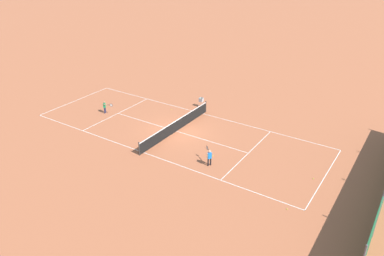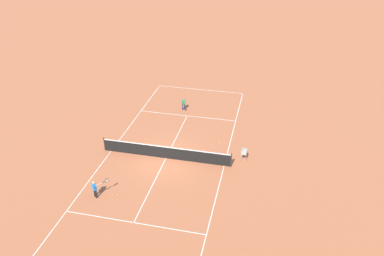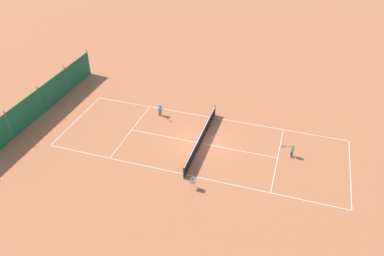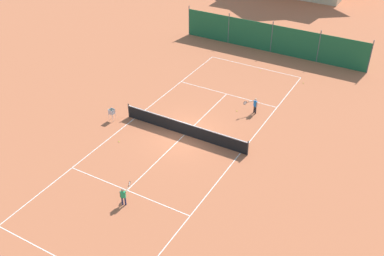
{
  "view_description": "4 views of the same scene",
  "coord_description": "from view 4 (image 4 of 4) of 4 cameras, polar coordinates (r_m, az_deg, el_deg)",
  "views": [
    {
      "loc": [
        21.83,
        15.82,
        13.73
      ],
      "look_at": [
        0.28,
        1.69,
        0.87
      ],
      "focal_mm": 35.0,
      "sensor_mm": 36.0,
      "label": 1
    },
    {
      "loc": [
        -6.52,
        20.57,
        14.94
      ],
      "look_at": [
        -1.35,
        -2.27,
        1.32
      ],
      "focal_mm": 35.0,
      "sensor_mm": 36.0,
      "label": 2
    },
    {
      "loc": [
        -24.09,
        -6.85,
        19.16
      ],
      "look_at": [
        0.57,
        0.98,
        0.98
      ],
      "focal_mm": 35.0,
      "sensor_mm": 36.0,
      "label": 3
    },
    {
      "loc": [
        12.67,
        -21.22,
        16.92
      ],
      "look_at": [
        0.82,
        -0.44,
        1.06
      ],
      "focal_mm": 42.0,
      "sensor_mm": 36.0,
      "label": 4
    }
  ],
  "objects": [
    {
      "name": "windscreen_fence_far",
      "position": [
        41.86,
        10.07,
        11.13
      ],
      "size": [
        17.28,
        0.08,
        2.9
      ],
      "color": "#1E6038",
      "rests_on": "ground"
    },
    {
      "name": "tennis_ball_by_net_right",
      "position": [
        37.28,
        13.95,
        5.57
      ],
      "size": [
        0.07,
        0.07,
        0.07
      ],
      "primitive_type": "sphere",
      "color": "#CCE033",
      "rests_on": "ground"
    },
    {
      "name": "tennis_ball_far_corner",
      "position": [
        32.59,
        5.71,
        2.16
      ],
      "size": [
        0.07,
        0.07,
        0.07
      ],
      "primitive_type": "sphere",
      "color": "#CCE033",
      "rests_on": "ground"
    },
    {
      "name": "player_near_service",
      "position": [
        32.2,
        7.96,
        2.94
      ],
      "size": [
        0.83,
        0.81,
        1.19
      ],
      "color": "black",
      "rests_on": "ground"
    },
    {
      "name": "tennis_ball_alley_right",
      "position": [
        38.58,
        8.64,
        7.2
      ],
      "size": [
        0.07,
        0.07,
        0.07
      ],
      "primitive_type": "sphere",
      "color": "#CCE033",
      "rests_on": "ground"
    },
    {
      "name": "court_line_markings",
      "position": [
        29.95,
        -0.95,
        -0.85
      ],
      "size": [
        8.25,
        23.85,
        0.01
      ],
      "color": "white",
      "rests_on": "ground"
    },
    {
      "name": "player_far_baseline",
      "position": [
        24.56,
        -8.67,
        -8.38
      ],
      "size": [
        0.36,
        0.99,
        1.12
      ],
      "color": "#23284C",
      "rests_on": "ground"
    },
    {
      "name": "ground_plane",
      "position": [
        29.95,
        -0.95,
        -0.85
      ],
      "size": [
        600.0,
        600.0,
        0.0
      ],
      "primitive_type": "plane",
      "color": "#B7603D"
    },
    {
      "name": "tennis_net",
      "position": [
        29.67,
        -0.95,
        -0.06
      ],
      "size": [
        9.18,
        0.08,
        1.06
      ],
      "color": "#2D2D2D",
      "rests_on": "ground"
    },
    {
      "name": "tennis_ball_service_box",
      "position": [
        29.61,
        -9.27,
        -1.72
      ],
      "size": [
        0.07,
        0.07,
        0.07
      ],
      "primitive_type": "sphere",
      "color": "#CCE033",
      "rests_on": "ground"
    },
    {
      "name": "ball_hopper",
      "position": [
        31.59,
        -10.16,
        1.99
      ],
      "size": [
        0.36,
        0.36,
        0.89
      ],
      "color": "#B7B7BC",
      "rests_on": "ground"
    }
  ]
}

